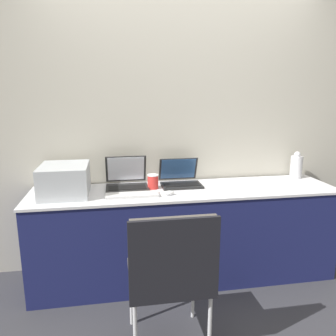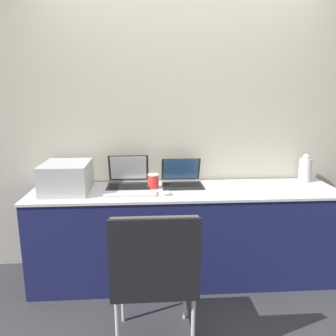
# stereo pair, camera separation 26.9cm
# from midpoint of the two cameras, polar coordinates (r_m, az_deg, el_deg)

# --- Properties ---
(ground_plane) EXTENTS (14.00, 14.00, 0.00)m
(ground_plane) POSITION_cam_midpoint_polar(r_m,az_deg,el_deg) (2.81, 1.33, -21.18)
(ground_plane) COLOR #333338
(wall_back) EXTENTS (8.00, 0.05, 2.60)m
(wall_back) POSITION_cam_midpoint_polar(r_m,az_deg,el_deg) (2.97, -0.89, 7.55)
(wall_back) COLOR #B7B2A3
(wall_back) RESTS_ON ground_plane
(table) EXTENTS (2.55, 0.60, 0.80)m
(table) POSITION_cam_midpoint_polar(r_m,az_deg,el_deg) (2.87, 0.26, -11.37)
(table) COLOR #191E51
(table) RESTS_ON ground_plane
(printer) EXTENTS (0.36, 0.42, 0.24)m
(printer) POSITION_cam_midpoint_polar(r_m,az_deg,el_deg) (2.72, -20.31, -1.83)
(printer) COLOR #B2B7BC
(printer) RESTS_ON table
(laptop_left) EXTENTS (0.35, 0.34, 0.26)m
(laptop_left) POSITION_cam_midpoint_polar(r_m,az_deg,el_deg) (2.81, -9.93, -2.25)
(laptop_left) COLOR black
(laptop_left) RESTS_ON table
(laptop_right) EXTENTS (0.34, 0.31, 0.22)m
(laptop_right) POSITION_cam_midpoint_polar(r_m,az_deg,el_deg) (2.85, -0.55, -1.98)
(laptop_right) COLOR black
(laptop_right) RESTS_ON table
(external_keyboard) EXTENTS (0.41, 0.13, 0.02)m
(external_keyboard) POSITION_cam_midpoint_polar(r_m,az_deg,el_deg) (2.57, -9.29, -4.72)
(external_keyboard) COLOR silver
(external_keyboard) RESTS_ON table
(coffee_cup) EXTENTS (0.09, 0.09, 0.12)m
(coffee_cup) POSITION_cam_midpoint_polar(r_m,az_deg,el_deg) (2.74, -5.46, -2.40)
(coffee_cup) COLOR red
(coffee_cup) RESTS_ON table
(mouse) EXTENTS (0.07, 0.05, 0.04)m
(mouse) POSITION_cam_midpoint_polar(r_m,az_deg,el_deg) (2.57, -2.75, -4.38)
(mouse) COLOR silver
(mouse) RESTS_ON table
(metal_pitcher) EXTENTS (0.11, 0.11, 0.25)m
(metal_pitcher) POSITION_cam_midpoint_polar(r_m,az_deg,el_deg) (3.25, 19.29, 0.31)
(metal_pitcher) COLOR silver
(metal_pitcher) RESTS_ON table
(chair) EXTENTS (0.50, 0.47, 0.94)m
(chair) POSITION_cam_midpoint_polar(r_m,az_deg,el_deg) (1.97, -3.59, -17.10)
(chair) COLOR #4C4742
(chair) RESTS_ON ground_plane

